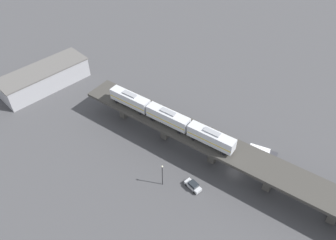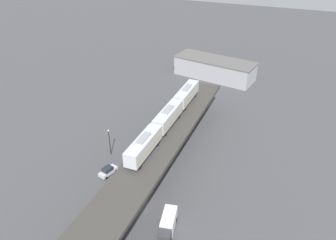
# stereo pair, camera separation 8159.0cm
# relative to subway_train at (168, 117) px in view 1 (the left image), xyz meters

# --- Properties ---
(ground_plane) EXTENTS (400.00, 400.00, 0.00)m
(ground_plane) POSITION_rel_subway_train_xyz_m (1.36, -19.49, -9.61)
(ground_plane) COLOR #424244
(elevated_viaduct) EXTENTS (8.59, 92.02, 7.07)m
(elevated_viaduct) POSITION_rel_subway_train_xyz_m (1.36, -19.65, -3.52)
(elevated_viaduct) COLOR #393733
(elevated_viaduct) RESTS_ON ground
(subway_train) EXTENTS (2.91, 37.21, 4.45)m
(subway_train) POSITION_rel_subway_train_xyz_m (0.00, 0.00, 0.00)
(subway_train) COLOR silver
(subway_train) RESTS_ON elevated_viaduct
(street_car_silver) EXTENTS (2.82, 4.71, 1.89)m
(street_car_silver) POSITION_rel_subway_train_xyz_m (-8.73, -13.46, -8.67)
(street_car_silver) COLOR #B7BABF
(street_car_silver) RESTS_ON ground
(delivery_truck) EXTENTS (3.58, 7.50, 3.20)m
(delivery_truck) POSITION_rel_subway_train_xyz_m (9.47, -23.03, -7.85)
(delivery_truck) COLOR #333338
(delivery_truck) RESTS_ON ground
(street_lamp) EXTENTS (0.44, 0.44, 6.94)m
(street_lamp) POSITION_rel_subway_train_xyz_m (-12.06, -6.83, -5.50)
(street_lamp) COLOR black
(street_lamp) RESTS_ON ground
(warehouse_building) EXTENTS (29.89, 14.99, 6.80)m
(warehouse_building) POSITION_rel_subway_train_xyz_m (-1.78, 48.08, -6.20)
(warehouse_building) COLOR #99999E
(warehouse_building) RESTS_ON ground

